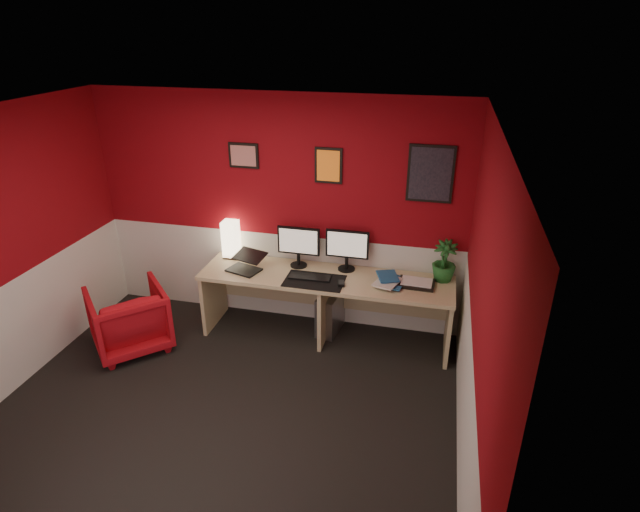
{
  "coord_description": "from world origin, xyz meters",
  "views": [
    {
      "loc": [
        1.64,
        -3.18,
        3.15
      ],
      "look_at": [
        0.6,
        1.21,
        1.05
      ],
      "focal_mm": 28.93,
      "sensor_mm": 36.0,
      "label": 1
    }
  ],
  "objects_px": {
    "potted_plant": "(444,261)",
    "pc_tower": "(331,312)",
    "zen_tray": "(417,283)",
    "armchair": "(129,319)",
    "monitor_left": "(298,241)",
    "desk": "(325,307)",
    "laptop": "(243,261)",
    "shoji_lamp": "(231,240)",
    "monitor_right": "(347,244)"
  },
  "relations": [
    {
      "from": "shoji_lamp",
      "to": "laptop",
      "type": "xyz_separation_m",
      "value": [
        0.25,
        -0.3,
        -0.09
      ]
    },
    {
      "from": "zen_tray",
      "to": "desk",
      "type": "bearing_deg",
      "value": -178.1
    },
    {
      "from": "laptop",
      "to": "zen_tray",
      "type": "xyz_separation_m",
      "value": [
        1.78,
        0.1,
        -0.09
      ]
    },
    {
      "from": "pc_tower",
      "to": "armchair",
      "type": "bearing_deg",
      "value": -150.19
    },
    {
      "from": "desk",
      "to": "monitor_left",
      "type": "relative_size",
      "value": 4.48
    },
    {
      "from": "shoji_lamp",
      "to": "potted_plant",
      "type": "distance_m",
      "value": 2.28
    },
    {
      "from": "desk",
      "to": "monitor_left",
      "type": "distance_m",
      "value": 0.76
    },
    {
      "from": "pc_tower",
      "to": "desk",
      "type": "bearing_deg",
      "value": -91.26
    },
    {
      "from": "shoji_lamp",
      "to": "pc_tower",
      "type": "relative_size",
      "value": 0.89
    },
    {
      "from": "monitor_left",
      "to": "monitor_right",
      "type": "distance_m",
      "value": 0.51
    },
    {
      "from": "desk",
      "to": "shoji_lamp",
      "type": "xyz_separation_m",
      "value": [
        -1.11,
        0.22,
        0.56
      ]
    },
    {
      "from": "armchair",
      "to": "desk",
      "type": "bearing_deg",
      "value": 154.14
    },
    {
      "from": "monitor_left",
      "to": "potted_plant",
      "type": "bearing_deg",
      "value": 0.83
    },
    {
      "from": "zen_tray",
      "to": "shoji_lamp",
      "type": "bearing_deg",
      "value": 174.54
    },
    {
      "from": "laptop",
      "to": "pc_tower",
      "type": "relative_size",
      "value": 0.73
    },
    {
      "from": "monitor_left",
      "to": "potted_plant",
      "type": "height_order",
      "value": "monitor_left"
    },
    {
      "from": "shoji_lamp",
      "to": "laptop",
      "type": "relative_size",
      "value": 1.21
    },
    {
      "from": "monitor_left",
      "to": "zen_tray",
      "type": "xyz_separation_m",
      "value": [
        1.25,
        -0.14,
        -0.28
      ]
    },
    {
      "from": "monitor_right",
      "to": "armchair",
      "type": "relative_size",
      "value": 0.79
    },
    {
      "from": "monitor_left",
      "to": "armchair",
      "type": "distance_m",
      "value": 1.91
    },
    {
      "from": "desk",
      "to": "zen_tray",
      "type": "relative_size",
      "value": 7.43
    },
    {
      "from": "zen_tray",
      "to": "armchair",
      "type": "distance_m",
      "value": 2.95
    },
    {
      "from": "armchair",
      "to": "laptop",
      "type": "bearing_deg",
      "value": 163.96
    },
    {
      "from": "desk",
      "to": "zen_tray",
      "type": "height_order",
      "value": "zen_tray"
    },
    {
      "from": "desk",
      "to": "monitor_right",
      "type": "xyz_separation_m",
      "value": [
        0.18,
        0.21,
        0.66
      ]
    },
    {
      "from": "potted_plant",
      "to": "armchair",
      "type": "xyz_separation_m",
      "value": [
        -3.09,
        -0.84,
        -0.61
      ]
    },
    {
      "from": "desk",
      "to": "zen_tray",
      "type": "xyz_separation_m",
      "value": [
        0.92,
        0.03,
        0.38
      ]
    },
    {
      "from": "monitor_left",
      "to": "laptop",
      "type": "bearing_deg",
      "value": -155.0
    },
    {
      "from": "monitor_left",
      "to": "armchair",
      "type": "relative_size",
      "value": 0.79
    },
    {
      "from": "shoji_lamp",
      "to": "zen_tray",
      "type": "bearing_deg",
      "value": -5.46
    },
    {
      "from": "monitor_right",
      "to": "potted_plant",
      "type": "distance_m",
      "value": 0.99
    },
    {
      "from": "armchair",
      "to": "shoji_lamp",
      "type": "bearing_deg",
      "value": -177.4
    },
    {
      "from": "shoji_lamp",
      "to": "armchair",
      "type": "height_order",
      "value": "shoji_lamp"
    },
    {
      "from": "desk",
      "to": "shoji_lamp",
      "type": "height_order",
      "value": "shoji_lamp"
    },
    {
      "from": "monitor_left",
      "to": "zen_tray",
      "type": "distance_m",
      "value": 1.29
    },
    {
      "from": "armchair",
      "to": "monitor_right",
      "type": "bearing_deg",
      "value": 157.7
    },
    {
      "from": "desk",
      "to": "monitor_right",
      "type": "distance_m",
      "value": 0.71
    },
    {
      "from": "laptop",
      "to": "pc_tower",
      "type": "height_order",
      "value": "laptop"
    },
    {
      "from": "monitor_left",
      "to": "monitor_right",
      "type": "bearing_deg",
      "value": 3.57
    },
    {
      "from": "shoji_lamp",
      "to": "potted_plant",
      "type": "height_order",
      "value": "potted_plant"
    },
    {
      "from": "shoji_lamp",
      "to": "laptop",
      "type": "height_order",
      "value": "shoji_lamp"
    },
    {
      "from": "desk",
      "to": "laptop",
      "type": "xyz_separation_m",
      "value": [
        -0.86,
        -0.07,
        0.47
      ]
    },
    {
      "from": "potted_plant",
      "to": "pc_tower",
      "type": "bearing_deg",
      "value": -177.65
    },
    {
      "from": "monitor_right",
      "to": "pc_tower",
      "type": "height_order",
      "value": "monitor_right"
    },
    {
      "from": "desk",
      "to": "pc_tower",
      "type": "height_order",
      "value": "desk"
    },
    {
      "from": "desk",
      "to": "armchair",
      "type": "height_order",
      "value": "desk"
    },
    {
      "from": "zen_tray",
      "to": "armchair",
      "type": "height_order",
      "value": "zen_tray"
    },
    {
      "from": "zen_tray",
      "to": "potted_plant",
      "type": "relative_size",
      "value": 0.83
    },
    {
      "from": "zen_tray",
      "to": "laptop",
      "type": "bearing_deg",
      "value": -176.75
    },
    {
      "from": "desk",
      "to": "zen_tray",
      "type": "bearing_deg",
      "value": 1.9
    }
  ]
}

